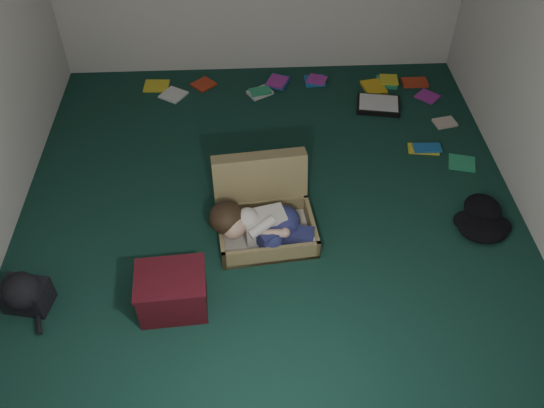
{
  "coord_description": "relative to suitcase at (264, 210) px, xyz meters",
  "views": [
    {
      "loc": [
        -0.15,
        -3.1,
        3.31
      ],
      "look_at": [
        0.0,
        -0.15,
        0.35
      ],
      "focal_mm": 38.0,
      "sensor_mm": 36.0,
      "label": 1
    }
  ],
  "objects": [
    {
      "name": "backpack",
      "position": [
        -1.64,
        -0.67,
        -0.05
      ],
      "size": [
        0.43,
        0.37,
        0.23
      ],
      "primitive_type": null,
      "rotation": [
        0.0,
        0.0,
        -0.2
      ],
      "color": "black",
      "rests_on": "floor"
    },
    {
      "name": "paper_tray",
      "position": [
        1.18,
        1.51,
        -0.13
      ],
      "size": [
        0.46,
        0.38,
        0.06
      ],
      "rotation": [
        0.0,
        0.0,
        -0.18
      ],
      "color": "black",
      "rests_on": "floor"
    },
    {
      "name": "book_scatter",
      "position": [
        0.75,
        1.64,
        -0.15
      ],
      "size": [
        3.02,
        1.61,
        0.02
      ],
      "color": "yellow",
      "rests_on": "floor"
    },
    {
      "name": "suitcase",
      "position": [
        0.0,
        0.0,
        0.0
      ],
      "size": [
        0.79,
        0.78,
        0.53
      ],
      "rotation": [
        0.0,
        0.0,
        0.1
      ],
      "color": "olive",
      "rests_on": "floor"
    },
    {
      "name": "maroon_bin",
      "position": [
        -0.64,
        -0.73,
        0.0
      ],
      "size": [
        0.49,
        0.4,
        0.32
      ],
      "rotation": [
        0.0,
        0.0,
        0.07
      ],
      "color": "#440D16",
      "rests_on": "floor"
    },
    {
      "name": "floor",
      "position": [
        0.06,
        0.03,
        -0.16
      ],
      "size": [
        4.5,
        4.5,
        0.0
      ],
      "primitive_type": "plane",
      "color": "#12352B",
      "rests_on": "ground"
    },
    {
      "name": "person",
      "position": [
        -0.03,
        -0.19,
        0.04
      ],
      "size": [
        0.8,
        0.38,
        0.33
      ],
      "rotation": [
        0.0,
        0.0,
        0.1
      ],
      "color": "beige",
      "rests_on": "suitcase"
    },
    {
      "name": "clothing_pile",
      "position": [
        1.76,
        -0.09,
        -0.08
      ],
      "size": [
        0.58,
        0.54,
        0.15
      ],
      "primitive_type": null,
      "rotation": [
        0.0,
        0.0,
        -0.39
      ],
      "color": "black",
      "rests_on": "floor"
    }
  ]
}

